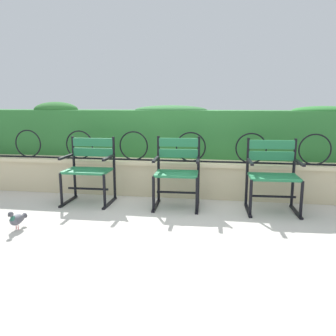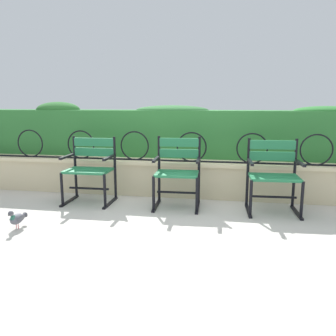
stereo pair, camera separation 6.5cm
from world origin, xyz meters
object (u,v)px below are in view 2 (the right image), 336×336
park_chair_centre (178,170)px  park_chair_right (273,174)px  park_chair_left (90,168)px  pigeon_near_chairs (17,218)px

park_chair_centre → park_chair_right: park_chair_centre is taller
park_chair_left → park_chair_right: (2.36, 0.00, 0.00)m
pigeon_near_chairs → park_chair_centre: bearing=35.5°
park_chair_left → park_chair_right: bearing=0.0°
park_chair_centre → park_chair_right: size_ratio=1.01×
park_chair_centre → pigeon_near_chairs: park_chair_centre is taller
park_chair_right → park_chair_left: bearing=-180.0°
park_chair_centre → park_chair_right: bearing=-0.2°
park_chair_left → pigeon_near_chairs: size_ratio=3.01×
park_chair_right → pigeon_near_chairs: (-2.74, -1.11, -0.36)m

